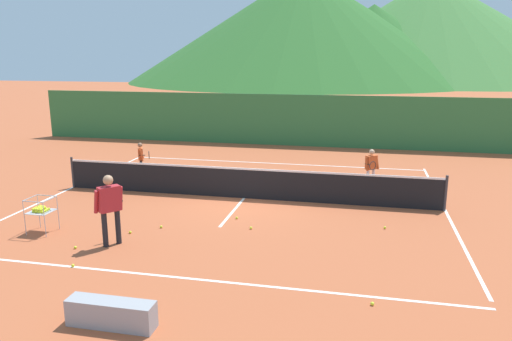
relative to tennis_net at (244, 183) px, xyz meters
name	(u,v)px	position (x,y,z in m)	size (l,w,h in m)	color
ground_plane	(244,198)	(0.00, 0.00, -0.50)	(120.00, 120.00, 0.00)	#B25633
line_baseline_near	(177,277)	(0.00, -5.74, -0.50)	(11.97, 0.08, 0.01)	white
line_baseline_far	(274,163)	(0.00, 5.15, -0.50)	(11.97, 0.08, 0.01)	white
line_sideline_west	(73,187)	(-5.99, 0.00, -0.50)	(0.08, 10.89, 0.01)	white
line_sideline_east	(445,211)	(5.99, 0.00, -0.50)	(0.08, 10.89, 0.01)	white
line_service_center	(244,198)	(0.00, 0.00, -0.50)	(0.08, 5.43, 0.01)	white
tennis_net	(244,183)	(0.00, 0.00, 0.00)	(11.98, 0.08, 1.05)	#333338
instructor	(110,203)	(-2.14, -4.41, 0.52)	(0.60, 0.82, 1.70)	black
student_0	(141,156)	(-4.42, 2.05, 0.25)	(0.60, 0.51, 1.24)	black
student_1	(371,165)	(3.87, 2.07, 0.30)	(0.50, 0.69, 1.33)	silver
ball_cart	(41,210)	(-4.29, -4.02, 0.10)	(0.58, 0.58, 0.90)	#B7B7BC
tennis_ball_0	(75,247)	(-2.86, -4.83, -0.47)	(0.07, 0.07, 0.07)	yellow
tennis_ball_1	(385,228)	(4.22, -1.92, -0.47)	(0.07, 0.07, 0.07)	yellow
tennis_ball_2	(237,218)	(0.27, -1.99, -0.47)	(0.07, 0.07, 0.07)	yellow
tennis_ball_3	(161,227)	(-1.47, -3.10, -0.47)	(0.07, 0.07, 0.07)	yellow
tennis_ball_4	(251,228)	(0.83, -2.68, -0.47)	(0.07, 0.07, 0.07)	yellow
tennis_ball_5	(130,232)	(-2.07, -3.64, -0.47)	(0.07, 0.07, 0.07)	yellow
tennis_ball_6	(372,304)	(3.85, -6.06, -0.47)	(0.07, 0.07, 0.07)	yellow
tennis_ball_7	(73,265)	(-2.35, -5.74, -0.47)	(0.07, 0.07, 0.07)	yellow
windscreen_fence	(289,120)	(0.00, 9.36, 0.76)	(26.33, 0.08, 2.51)	#33753D
courtside_bench	(111,313)	(-0.39, -7.68, -0.27)	(1.50, 0.36, 0.46)	#99999E
hill_0	(373,44)	(4.51, 69.14, 5.58)	(37.95, 37.95, 12.16)	#2D6628
hill_1	(430,29)	(14.32, 78.91, 8.28)	(58.30, 58.30, 17.55)	#427A38
hill_2	(304,26)	(-6.62, 69.07, 8.36)	(57.31, 57.31, 17.72)	#2D6628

